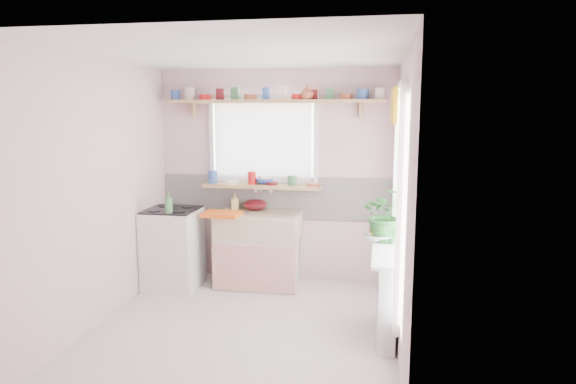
# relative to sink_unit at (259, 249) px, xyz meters

# --- Properties ---
(room) EXTENTS (3.20, 3.20, 3.20)m
(room) POSITION_rel_sink_unit_xyz_m (0.81, -0.43, 0.94)
(room) COLOR silver
(room) RESTS_ON ground
(sink_unit) EXTENTS (0.95, 0.65, 1.11)m
(sink_unit) POSITION_rel_sink_unit_xyz_m (0.00, 0.00, 0.00)
(sink_unit) COLOR white
(sink_unit) RESTS_ON ground
(cooker) EXTENTS (0.58, 0.58, 0.93)m
(cooker) POSITION_rel_sink_unit_xyz_m (-0.95, -0.24, 0.03)
(cooker) COLOR white
(cooker) RESTS_ON ground
(radiator_ledge) EXTENTS (0.22, 0.95, 0.78)m
(radiator_ledge) POSITION_rel_sink_unit_xyz_m (1.45, -1.09, -0.03)
(radiator_ledge) COLOR white
(radiator_ledge) RESTS_ON ground
(windowsill) EXTENTS (1.40, 0.22, 0.04)m
(windowsill) POSITION_rel_sink_unit_xyz_m (-0.00, 0.19, 0.71)
(windowsill) COLOR tan
(windowsill) RESTS_ON room
(pine_shelf) EXTENTS (2.52, 0.24, 0.04)m
(pine_shelf) POSITION_rel_sink_unit_xyz_m (0.15, 0.18, 1.69)
(pine_shelf) COLOR tan
(pine_shelf) RESTS_ON room
(shelf_crockery) EXTENTS (2.47, 0.11, 0.12)m
(shelf_crockery) POSITION_rel_sink_unit_xyz_m (0.15, 0.18, 1.76)
(shelf_crockery) COLOR #3359A5
(shelf_crockery) RESTS_ON pine_shelf
(sill_crockery) EXTENTS (1.35, 0.11, 0.12)m
(sill_crockery) POSITION_rel_sink_unit_xyz_m (-0.05, 0.19, 0.78)
(sill_crockery) COLOR #3359A5
(sill_crockery) RESTS_ON windowsill
(dish_tray) EXTENTS (0.43, 0.33, 0.04)m
(dish_tray) POSITION_rel_sink_unit_xyz_m (-0.38, -0.19, 0.44)
(dish_tray) COLOR orange
(dish_tray) RESTS_ON sink_unit
(colander) EXTENTS (0.37, 0.37, 0.13)m
(colander) POSITION_rel_sink_unit_xyz_m (-0.09, 0.21, 0.48)
(colander) COLOR #560E15
(colander) RESTS_ON sink_unit
(jade_plant) EXTENTS (0.57, 0.53, 0.53)m
(jade_plant) POSITION_rel_sink_unit_xyz_m (1.43, -0.69, 0.61)
(jade_plant) COLOR #276126
(jade_plant) RESTS_ON radiator_ledge
(fruit_bowl) EXTENTS (0.30, 0.30, 0.07)m
(fruit_bowl) POSITION_rel_sink_unit_xyz_m (1.36, -0.71, 0.38)
(fruit_bowl) COLOR silver
(fruit_bowl) RESTS_ON radiator_ledge
(herb_pot) EXTENTS (0.12, 0.10, 0.20)m
(herb_pot) POSITION_rel_sink_unit_xyz_m (1.48, -0.80, 0.45)
(herb_pot) COLOR #29672F
(herb_pot) RESTS_ON radiator_ledge
(soap_bottle_sink) EXTENTS (0.11, 0.11, 0.19)m
(soap_bottle_sink) POSITION_rel_sink_unit_xyz_m (-0.34, 0.21, 0.51)
(soap_bottle_sink) COLOR #E9D967
(soap_bottle_sink) RESTS_ON sink_unit
(sill_cup) EXTENTS (0.12, 0.12, 0.09)m
(sill_cup) POSITION_rel_sink_unit_xyz_m (0.01, 0.25, 0.78)
(sill_cup) COLOR white
(sill_cup) RESTS_ON windowsill
(sill_bowl) EXTENTS (0.22, 0.22, 0.07)m
(sill_bowl) POSITION_rel_sink_unit_xyz_m (0.02, 0.25, 0.76)
(sill_bowl) COLOR #364DB0
(sill_bowl) RESTS_ON windowsill
(shelf_vase) EXTENTS (0.15, 0.15, 0.16)m
(shelf_vase) POSITION_rel_sink_unit_xyz_m (0.54, 0.12, 1.79)
(shelf_vase) COLOR #A45032
(shelf_vase) RESTS_ON pine_shelf
(cooker_bottle) EXTENTS (0.10, 0.10, 0.24)m
(cooker_bottle) POSITION_rel_sink_unit_xyz_m (-0.89, -0.46, 0.60)
(cooker_bottle) COLOR #428447
(cooker_bottle) RESTS_ON cooker
(fruit) EXTENTS (0.20, 0.14, 0.10)m
(fruit) POSITION_rel_sink_unit_xyz_m (1.37, -0.70, 0.44)
(fruit) COLOR #D55F11
(fruit) RESTS_ON fruit_bowl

